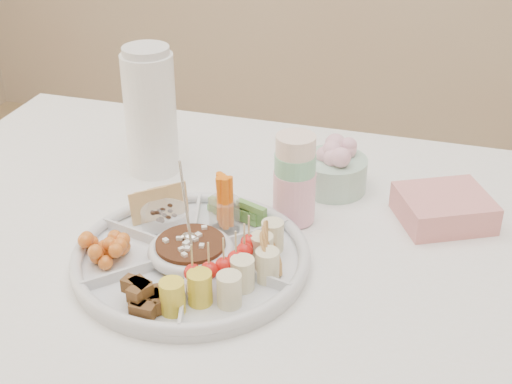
% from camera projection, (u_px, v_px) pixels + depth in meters
% --- Properties ---
extents(party_tray, '(0.46, 0.46, 0.04)m').
position_uv_depth(party_tray, '(191.00, 254.00, 1.15)').
color(party_tray, white).
rests_on(party_tray, dining_table).
extents(bean_dip, '(0.14, 0.14, 0.04)m').
position_uv_depth(bean_dip, '(191.00, 250.00, 1.15)').
color(bean_dip, '#572517').
rests_on(bean_dip, party_tray).
extents(tortillas, '(0.11, 0.11, 0.05)m').
position_uv_depth(tortillas, '(271.00, 243.00, 1.14)').
color(tortillas, '#C27734').
rests_on(tortillas, party_tray).
extents(carrot_cucumber, '(0.13, 0.13, 0.10)m').
position_uv_depth(carrot_cucumber, '(233.00, 197.00, 1.23)').
color(carrot_cucumber, orange).
rests_on(carrot_cucumber, party_tray).
extents(pita_raisins, '(0.14, 0.14, 0.06)m').
position_uv_depth(pita_raisins, '(159.00, 207.00, 1.24)').
color(pita_raisins, tan).
rests_on(pita_raisins, party_tray).
extents(cherries, '(0.13, 0.13, 0.04)m').
position_uv_depth(cherries, '(110.00, 247.00, 1.15)').
color(cherries, orange).
rests_on(cherries, party_tray).
extents(granola_chunks, '(0.12, 0.12, 0.04)m').
position_uv_depth(granola_chunks, '(140.00, 290.00, 1.05)').
color(granola_chunks, brown).
rests_on(granola_chunks, party_tray).
extents(banana_tomato, '(0.15, 0.15, 0.10)m').
position_uv_depth(banana_tomato, '(227.00, 278.00, 1.04)').
color(banana_tomato, '#E0D156').
rests_on(banana_tomato, party_tray).
extents(cup_stack, '(0.09, 0.09, 0.21)m').
position_uv_depth(cup_stack, '(295.00, 169.00, 1.24)').
color(cup_stack, silver).
rests_on(cup_stack, dining_table).
extents(thermos, '(0.11, 0.11, 0.26)m').
position_uv_depth(thermos, '(150.00, 110.00, 1.39)').
color(thermos, white).
rests_on(thermos, dining_table).
extents(flower_bowl, '(0.16, 0.16, 0.10)m').
position_uv_depth(flower_bowl, '(334.00, 167.00, 1.36)').
color(flower_bowl, silver).
rests_on(flower_bowl, dining_table).
extents(napkin_stack, '(0.20, 0.19, 0.05)m').
position_uv_depth(napkin_stack, '(444.00, 208.00, 1.27)').
color(napkin_stack, pink).
rests_on(napkin_stack, dining_table).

